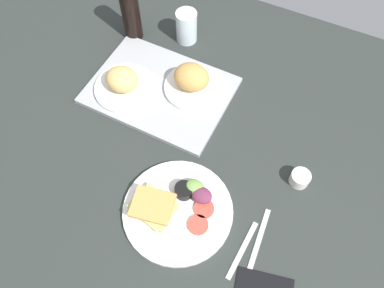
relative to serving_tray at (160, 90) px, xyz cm
name	(u,v)px	position (x,y,z in cm)	size (l,w,h in cm)	color
ground_plane	(182,158)	(17.23, -18.49, -2.30)	(190.00, 150.00, 3.00)	#282D2B
serving_tray	(160,90)	(0.00, 0.00, 0.00)	(45.00, 33.00, 1.60)	#9EA0A3
bread_plate_near	(124,83)	(-10.19, -5.16, 3.98)	(20.14, 20.14, 8.76)	white
bread_plate_far	(192,81)	(9.47, 5.00, 4.43)	(19.44, 19.44, 9.27)	white
plate_with_salad	(176,208)	(23.54, -34.28, 0.84)	(30.35, 30.35, 5.40)	white
drinking_glass	(186,27)	(-2.75, 25.51, 5.04)	(7.44, 7.44, 11.69)	silver
soda_bottle	(130,11)	(-20.70, 18.78, 10.17)	(6.40, 6.40, 21.94)	black
espresso_cup	(300,178)	(51.34, -11.23, 1.20)	(5.60, 5.60, 4.00)	silver
fork	(242,250)	(44.18, -36.69, -0.55)	(17.00, 1.40, 0.50)	#B7B7BC
knife	(258,241)	(47.18, -32.69, -0.55)	(19.00, 1.40, 0.50)	#B7B7BC
cell_phone	(264,287)	(52.65, -43.00, -0.40)	(14.40, 7.20, 0.80)	black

